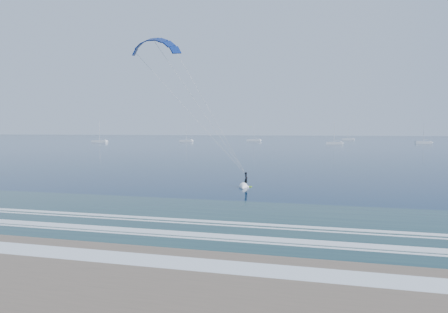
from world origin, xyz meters
TOP-DOWN VIEW (x-y plane):
  - ground at (0.00, 0.00)m, footprint 900.00×900.00m
  - kitesurfer_rig at (2.16, 26.44)m, footprint 14.97×7.54m
  - sailboat_0 at (-105.10, 178.92)m, footprint 8.92×2.40m
  - sailboat_1 at (-61.54, 200.64)m, footprint 7.73×2.40m
  - sailboat_2 at (-25.02, 221.20)m, footprint 8.47×2.40m
  - sailboat_3 at (21.55, 180.77)m, footprint 7.85×2.40m
  - sailboat_4 at (32.42, 261.42)m, footprint 7.71×2.40m
  - sailboat_5 at (66.25, 202.29)m, footprint 7.68×2.40m

SIDE VIEW (x-z plane):
  - ground at x=0.00m, z-range 0.00..0.00m
  - sailboat_4 at x=32.42m, z-range -4.64..5.99m
  - sailboat_5 at x=66.25m, z-range -4.64..5.99m
  - sailboat_1 at x=-61.54m, z-range -4.70..6.05m
  - sailboat_3 at x=21.55m, z-range -4.83..6.19m
  - sailboat_2 at x=-25.02m, z-range -5.05..6.41m
  - sailboat_0 at x=-105.10m, z-range -5.37..6.74m
  - kitesurfer_rig at x=2.16m, z-range 0.24..19.52m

